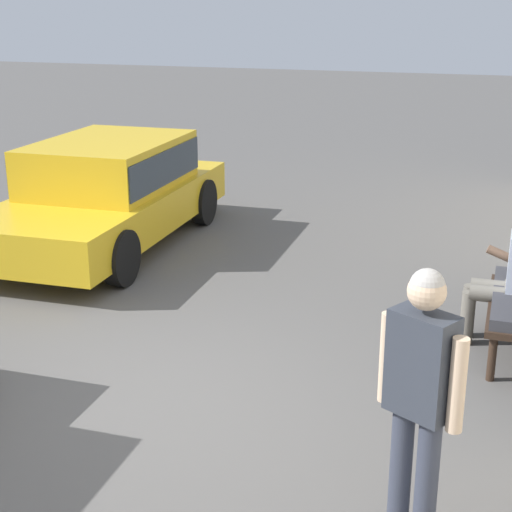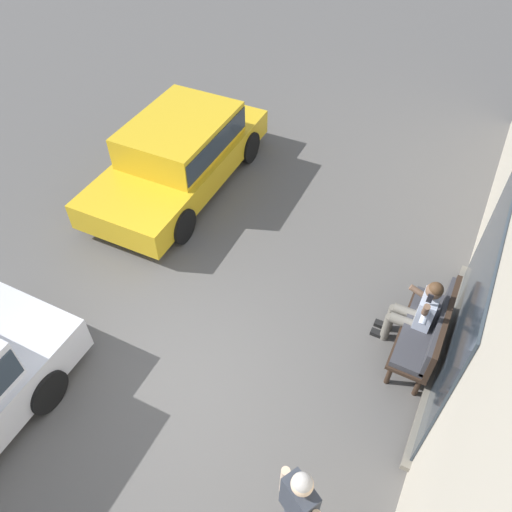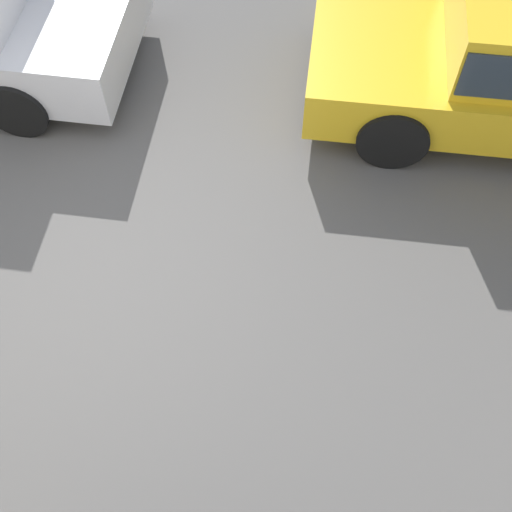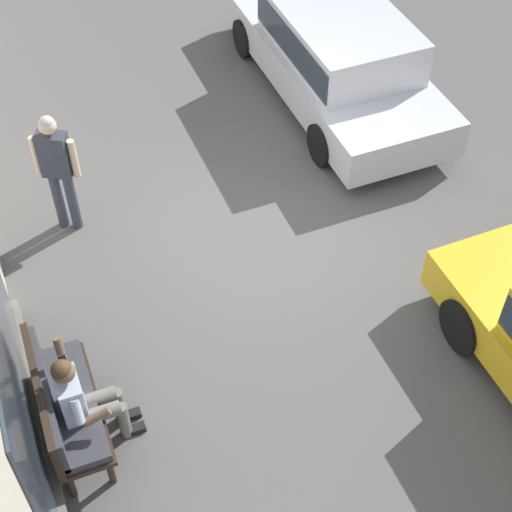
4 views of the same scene
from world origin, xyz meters
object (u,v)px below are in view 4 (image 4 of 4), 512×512
bench (60,403)px  pedestrian_standing (57,165)px  person_on_phone (83,399)px  parked_car_mid (336,51)px

bench → pedestrian_standing: (3.01, -0.65, 0.44)m
person_on_phone → parked_car_mid: size_ratio=0.29×
person_on_phone → parked_car_mid: (4.50, -4.77, 0.06)m
person_on_phone → pedestrian_standing: pedestrian_standing is taller
bench → person_on_phone: (-0.12, -0.22, 0.13)m
bench → pedestrian_standing: 3.11m
pedestrian_standing → parked_car_mid: bearing=-72.4°
parked_car_mid → pedestrian_standing: 4.56m
bench → parked_car_mid: bearing=-48.7°
person_on_phone → bench: bearing=62.3°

